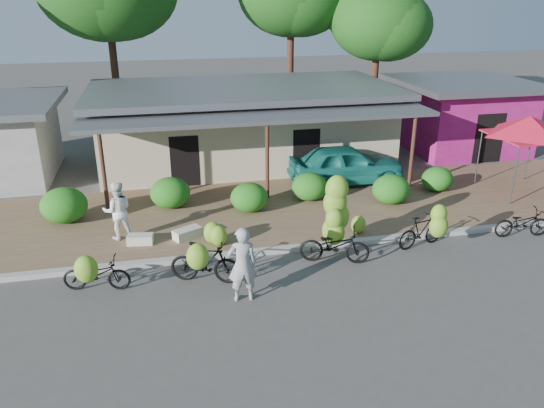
{
  "coord_description": "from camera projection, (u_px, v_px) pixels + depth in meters",
  "views": [
    {
      "loc": [
        -3.78,
        -11.53,
        7.15
      ],
      "look_at": [
        -0.56,
        2.84,
        1.2
      ],
      "focal_mm": 35.0,
      "sensor_mm": 36.0,
      "label": 1
    }
  ],
  "objects": [
    {
      "name": "bike_right",
      "position": [
        426.0,
        229.0,
        15.55
      ],
      "size": [
        1.73,
        1.3,
        1.57
      ],
      "rotation": [
        0.0,
        0.0,
        1.83
      ],
      "color": "black",
      "rests_on": "ground"
    },
    {
      "name": "loose_banana_c",
      "position": [
        358.0,
        224.0,
        16.42
      ],
      "size": [
        0.47,
        0.4,
        0.58
      ],
      "primitive_type": "ellipsoid",
      "color": "#7AAF2B",
      "rests_on": "sidewalk"
    },
    {
      "name": "shop_pink",
      "position": [
        460.0,
        114.0,
        25.32
      ],
      "size": [
        6.0,
        6.0,
        3.25
      ],
      "color": "#B81C80",
      "rests_on": "ground"
    },
    {
      "name": "hedge_1",
      "position": [
        170.0,
        193.0,
        18.29
      ],
      "size": [
        1.38,
        1.24,
        1.08
      ],
      "primitive_type": "ellipsoid",
      "color": "#1A6116",
      "rests_on": "sidewalk"
    },
    {
      "name": "bike_left",
      "position": [
        204.0,
        262.0,
        13.68
      ],
      "size": [
        1.96,
        1.43,
        1.43
      ],
      "rotation": [
        0.0,
        0.0,
        1.21
      ],
      "color": "black",
      "rests_on": "ground"
    },
    {
      "name": "bike_far_right",
      "position": [
        522.0,
        223.0,
        16.42
      ],
      "size": [
        1.8,
        0.81,
        0.91
      ],
      "rotation": [
        0.0,
        0.0,
        1.45
      ],
      "color": "black",
      "rests_on": "ground"
    },
    {
      "name": "sack_far",
      "position": [
        140.0,
        239.0,
        15.79
      ],
      "size": [
        0.8,
        0.49,
        0.28
      ],
      "primitive_type": "cube",
      "rotation": [
        0.0,
        0.0,
        -0.15
      ],
      "color": "silver",
      "rests_on": "sidewalk"
    },
    {
      "name": "hedge_5",
      "position": [
        437.0,
        179.0,
        19.86
      ],
      "size": [
        1.18,
        1.06,
        0.92
      ],
      "primitive_type": "ellipsoid",
      "color": "#1A6116",
      "rests_on": "sidewalk"
    },
    {
      "name": "hedge_3",
      "position": [
        310.0,
        187.0,
        18.96
      ],
      "size": [
        1.29,
        1.16,
        1.01
      ],
      "primitive_type": "ellipsoid",
      "color": "#1A6116",
      "rests_on": "sidewalk"
    },
    {
      "name": "curb",
      "position": [
        297.0,
        248.0,
        15.66
      ],
      "size": [
        60.0,
        0.25,
        0.15
      ],
      "primitive_type": "cube",
      "color": "#A8A399",
      "rests_on": "ground"
    },
    {
      "name": "loose_banana_a",
      "position": [
        213.0,
        233.0,
        15.75
      ],
      "size": [
        0.55,
        0.46,
        0.68
      ],
      "primitive_type": "ellipsoid",
      "color": "#7AAF2B",
      "rests_on": "sidewalk"
    },
    {
      "name": "teal_van",
      "position": [
        346.0,
        164.0,
        20.55
      ],
      "size": [
        4.47,
        1.83,
        1.52
      ],
      "primitive_type": "imported",
      "rotation": [
        0.0,
        0.0,
        1.56
      ],
      "color": "#1A776E",
      "rests_on": "sidewalk"
    },
    {
      "name": "red_canopy",
      "position": [
        529.0,
        126.0,
        19.06
      ],
      "size": [
        3.5,
        3.5,
        2.86
      ],
      "color": "#59595E",
      "rests_on": "sidewalk"
    },
    {
      "name": "sack_near",
      "position": [
        187.0,
        233.0,
        16.15
      ],
      "size": [
        0.94,
        0.75,
        0.3
      ],
      "primitive_type": "cube",
      "rotation": [
        0.0,
        0.0,
        0.49
      ],
      "color": "silver",
      "rests_on": "sidewalk"
    },
    {
      "name": "loose_banana_b",
      "position": [
        219.0,
        236.0,
        15.6
      ],
      "size": [
        0.51,
        0.43,
        0.63
      ],
      "primitive_type": "ellipsoid",
      "color": "#7AAF2B",
      "rests_on": "sidewalk"
    },
    {
      "name": "vendor",
      "position": [
        242.0,
        264.0,
        12.84
      ],
      "size": [
        0.73,
        0.5,
        1.96
      ],
      "primitive_type": "imported",
      "rotation": [
        0.0,
        0.0,
        3.1
      ],
      "color": "#9A9A9A",
      "rests_on": "ground"
    },
    {
      "name": "ground",
      "position": [
        317.0,
        284.0,
        13.88
      ],
      "size": [
        100.0,
        100.0,
        0.0
      ],
      "primitive_type": "plane",
      "color": "#4C4A47",
      "rests_on": "ground"
    },
    {
      "name": "bike_far_left",
      "position": [
        95.0,
        273.0,
        13.34
      ],
      "size": [
        1.8,
        1.34,
        1.3
      ],
      "rotation": [
        0.0,
        0.0,
        1.37
      ],
      "color": "black",
      "rests_on": "ground"
    },
    {
      "name": "hedge_2",
      "position": [
        249.0,
        197.0,
        17.98
      ],
      "size": [
        1.28,
        1.16,
        1.0
      ],
      "primitive_type": "ellipsoid",
      "color": "#1A6116",
      "rests_on": "sidewalk"
    },
    {
      "name": "hedge_0",
      "position": [
        64.0,
        205.0,
        17.11
      ],
      "size": [
        1.49,
        1.34,
        1.16
      ],
      "primitive_type": "ellipsoid",
      "color": "#1A6116",
      "rests_on": "sidewalk"
    },
    {
      "name": "hedge_4",
      "position": [
        391.0,
        189.0,
        18.66
      ],
      "size": [
        1.34,
        1.21,
        1.05
      ],
      "primitive_type": "ellipsoid",
      "color": "#1A6116",
      "rests_on": "sidewalk"
    },
    {
      "name": "tree_near_right",
      "position": [
        374.0,
        19.0,
        26.4
      ],
      "size": [
        4.95,
        4.82,
        7.67
      ],
      "color": "#43261B",
      "rests_on": "ground"
    },
    {
      "name": "bystander",
      "position": [
        118.0,
        211.0,
        15.87
      ],
      "size": [
        0.94,
        0.76,
        1.8
      ],
      "primitive_type": "imported",
      "rotation": [
        0.0,
        0.0,
        3.24
      ],
      "color": "white",
      "rests_on": "sidewalk"
    },
    {
      "name": "shop_main",
      "position": [
        244.0,
        124.0,
        23.12
      ],
      "size": [
        13.0,
        8.5,
        3.35
      ],
      "color": "#BBB08D",
      "rests_on": "ground"
    },
    {
      "name": "bike_center",
      "position": [
        335.0,
        228.0,
        14.92
      ],
      "size": [
        2.07,
        1.46,
        2.4
      ],
      "rotation": [
        0.0,
        0.0,
        1.24
      ],
      "color": "black",
      "rests_on": "ground"
    },
    {
      "name": "sidewalk",
      "position": [
        274.0,
        210.0,
        18.38
      ],
      "size": [
        60.0,
        6.0,
        0.12
      ],
      "primitive_type": "cube",
      "color": "#886649",
      "rests_on": "ground"
    }
  ]
}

